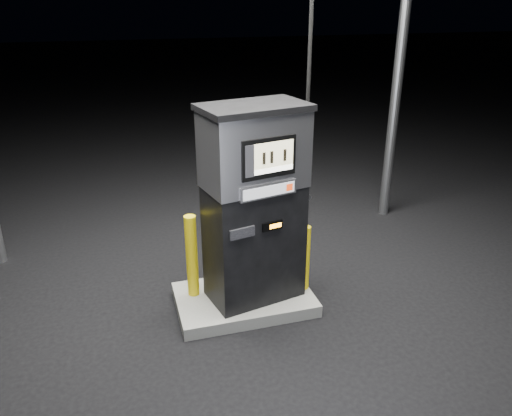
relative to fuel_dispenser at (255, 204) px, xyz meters
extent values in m
plane|color=black|center=(-0.13, 0.02, -1.31)|extent=(80.00, 80.00, 0.00)
cube|color=slate|center=(-0.13, 0.02, -1.24)|extent=(1.60, 1.00, 0.15)
cylinder|color=gray|center=(2.87, 2.02, 0.94)|extent=(0.16, 0.16, 4.50)
cube|color=black|center=(-0.01, 0.00, -0.48)|extent=(1.15, 0.81, 1.38)
cube|color=#B5B5BC|center=(-0.01, 0.00, 0.62)|extent=(1.17, 0.84, 0.83)
cube|color=black|center=(-0.01, 0.00, 1.07)|extent=(1.23, 0.89, 0.07)
cube|color=black|center=(0.06, -0.31, 0.62)|extent=(0.61, 0.16, 0.42)
cube|color=tan|center=(0.11, -0.32, 0.65)|extent=(0.44, 0.10, 0.26)
cube|color=white|center=(0.11, -0.32, 0.49)|extent=(0.44, 0.10, 0.06)
cube|color=#B5B5BC|center=(0.06, -0.31, 0.27)|extent=(0.65, 0.17, 0.15)
cube|color=#9EA0A5|center=(0.06, -0.33, 0.27)|extent=(0.59, 0.13, 0.12)
cube|color=red|center=(0.30, -0.28, 0.27)|extent=(0.08, 0.02, 0.08)
cube|color=black|center=(0.11, -0.30, -0.15)|extent=(0.24, 0.07, 0.10)
cube|color=orange|center=(0.15, -0.30, -0.15)|extent=(0.14, 0.03, 0.05)
cube|color=black|center=(-0.24, -0.37, -0.15)|extent=(0.29, 0.09, 0.11)
cube|color=black|center=(0.56, 0.12, -0.01)|extent=(0.15, 0.22, 0.27)
cylinder|color=gray|center=(0.62, 0.14, -0.01)|extent=(0.13, 0.25, 0.08)
cylinder|color=black|center=(0.61, 0.08, 1.83)|extent=(0.05, 0.05, 3.41)
cylinder|color=yellow|center=(-0.70, 0.20, -0.66)|extent=(0.17, 0.17, 1.02)
cylinder|color=yellow|center=(0.61, -0.04, -0.75)|extent=(0.13, 0.13, 0.82)
camera|label=1|loc=(-1.40, -4.88, 2.12)|focal=35.00mm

